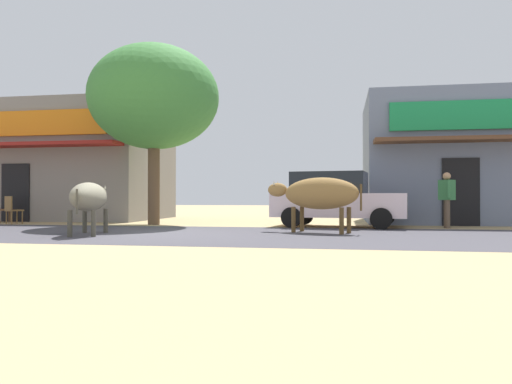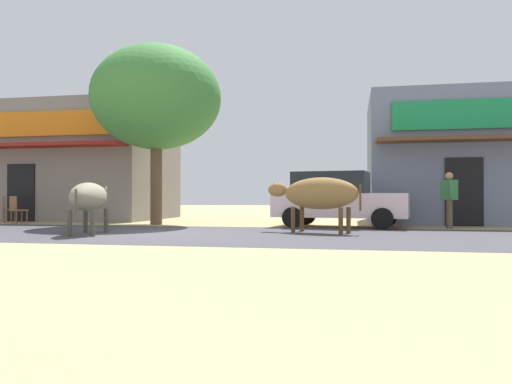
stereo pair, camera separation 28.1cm
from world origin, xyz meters
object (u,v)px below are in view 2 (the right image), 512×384
Objects in this scene: parked_hatchback_car at (338,199)px; pedestrian_by_shop at (449,196)px; roadside_tree at (156,98)px; cafe_chair_near_tree at (8,208)px; cafe_chair_by_doorway at (17,208)px; cow_near_brown at (90,197)px; cow_far_dark at (318,194)px.

pedestrian_by_shop is at bearing -2.39° from parked_hatchback_car.
cafe_chair_near_tree is at bearing 177.54° from roadside_tree.
roadside_tree is 5.97m from cafe_chair_by_doorway.
roadside_tree reaches higher than pedestrian_by_shop.
roadside_tree is 5.33m from cow_near_brown.
pedestrian_by_shop is at bearing -1.74° from roadside_tree.
pedestrian_by_shop is at bearing 24.11° from cow_near_brown.
cow_near_brown is (0.08, -4.25, -3.23)m from roadside_tree.
pedestrian_by_shop reaches higher than cafe_chair_near_tree.
cow_far_dark is 2.74× the size of cafe_chair_near_tree.
cafe_chair_near_tree is (-5.74, 4.49, -0.37)m from cow_near_brown.
parked_hatchback_car is 2.56m from cow_far_dark.
cafe_chair_by_doorway is at bearing -174.15° from roadside_tree.
parked_hatchback_car is 1.63× the size of cow_far_dark.
cafe_chair_by_doorway is (-10.57, -0.34, -0.33)m from parked_hatchback_car.
cafe_chair_by_doorway is at bearing -178.14° from parked_hatchback_car.
pedestrian_by_shop is (3.13, -0.13, 0.10)m from parked_hatchback_car.
cow_far_dark is 10.40m from cafe_chair_by_doorway.
cafe_chair_near_tree is 1.18m from cafe_chair_by_doorway.
parked_hatchback_car is 4.45× the size of cafe_chair_by_doorway.
cafe_chair_by_doorway is at bearing -38.25° from cafe_chair_near_tree.
cow_far_dark is 2.74× the size of cafe_chair_by_doorway.
cow_far_dark is (5.42, -2.67, -3.14)m from roadside_tree.
roadside_tree is 6.81m from cow_far_dark.
parked_hatchback_car is (5.83, -0.14, -3.27)m from roadside_tree.
cafe_chair_by_doorway is at bearing -179.11° from pedestrian_by_shop.
cow_far_dark is 1.57× the size of pedestrian_by_shop.
roadside_tree is 6.32× the size of cafe_chair_near_tree.
cafe_chair_near_tree is at bearing 141.75° from cafe_chair_by_doorway.
roadside_tree is 3.63× the size of pedestrian_by_shop.
cafe_chair_near_tree is at bearing 165.29° from cow_far_dark.
cow_far_dark is 4.27m from pedestrian_by_shop.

